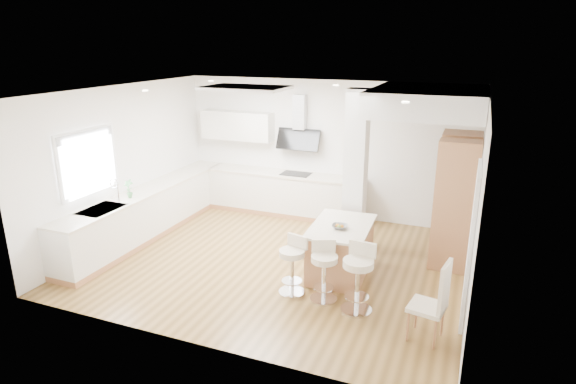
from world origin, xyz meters
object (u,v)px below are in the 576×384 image
at_px(peninsula, 341,249).
at_px(bar_stool_b, 324,268).
at_px(bar_stool_c, 358,274).
at_px(bar_stool_a, 293,262).
at_px(dining_chair, 436,299).

distance_m(peninsula, bar_stool_b, 0.87).
bearing_deg(bar_stool_c, bar_stool_a, 178.41).
xyz_separation_m(peninsula, bar_stool_a, (-0.48, -0.85, 0.07)).
height_order(peninsula, bar_stool_b, peninsula).
height_order(bar_stool_a, bar_stool_b, bar_stool_b).
relative_size(bar_stool_a, dining_chair, 0.81).
distance_m(peninsula, dining_chair, 2.04).
relative_size(peninsula, bar_stool_b, 1.58).
bearing_deg(dining_chair, bar_stool_b, 173.79).
distance_m(peninsula, bar_stool_a, 0.98).
bearing_deg(bar_stool_c, bar_stool_b, 173.69).
distance_m(bar_stool_a, bar_stool_c, 1.00).
bearing_deg(bar_stool_a, peninsula, 75.44).
bearing_deg(bar_stool_b, peninsula, 66.87).
xyz_separation_m(peninsula, bar_stool_c, (0.52, -0.98, 0.13)).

